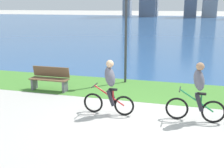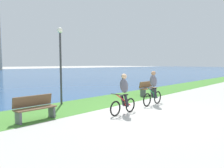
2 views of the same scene
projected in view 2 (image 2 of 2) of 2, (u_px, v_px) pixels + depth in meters
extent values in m
plane|color=#B2AFA8|center=(145.00, 113.00, 9.13)|extent=(300.00, 300.00, 0.00)
cube|color=#478433|center=(92.00, 103.00, 11.29)|extent=(120.00, 2.89, 0.01)
torus|color=black|center=(115.00, 109.00, 8.45)|extent=(0.61, 0.06, 0.61)
torus|color=black|center=(130.00, 105.00, 9.16)|extent=(0.61, 0.06, 0.61)
cylinder|color=red|center=(124.00, 100.00, 8.80)|extent=(0.94, 0.04, 0.59)
cylinder|color=red|center=(125.00, 101.00, 8.89)|extent=(0.04, 0.04, 0.45)
cube|color=black|center=(125.00, 95.00, 8.87)|extent=(0.24, 0.10, 0.05)
cylinder|color=black|center=(116.00, 94.00, 8.43)|extent=(0.03, 0.52, 0.03)
ellipsoid|color=#595966|center=(124.00, 86.00, 8.76)|extent=(0.40, 0.36, 0.65)
sphere|color=#D8AD84|center=(124.00, 76.00, 8.73)|extent=(0.22, 0.22, 0.22)
cylinder|color=#26262D|center=(127.00, 101.00, 8.79)|extent=(0.27, 0.11, 0.49)
cylinder|color=#26262D|center=(123.00, 100.00, 8.92)|extent=(0.27, 0.11, 0.49)
torus|color=black|center=(147.00, 100.00, 10.38)|extent=(0.65, 0.06, 0.65)
torus|color=black|center=(158.00, 97.00, 11.11)|extent=(0.65, 0.06, 0.65)
cylinder|color=#268C4C|center=(153.00, 93.00, 10.74)|extent=(0.96, 0.04, 0.61)
cylinder|color=#268C4C|center=(154.00, 94.00, 10.83)|extent=(0.04, 0.04, 0.47)
cube|color=black|center=(154.00, 88.00, 10.81)|extent=(0.24, 0.10, 0.05)
cylinder|color=black|center=(148.00, 88.00, 10.36)|extent=(0.03, 0.52, 0.03)
ellipsoid|color=#595966|center=(153.00, 81.00, 10.70)|extent=(0.40, 0.36, 0.65)
sphere|color=#A57A59|center=(153.00, 73.00, 10.66)|extent=(0.22, 0.22, 0.22)
cylinder|color=#26262D|center=(155.00, 93.00, 10.73)|extent=(0.27, 0.11, 0.49)
cylinder|color=#26262D|center=(152.00, 93.00, 10.86)|extent=(0.27, 0.11, 0.49)
cube|color=brown|center=(36.00, 108.00, 7.80)|extent=(1.50, 0.45, 0.04)
cube|color=brown|center=(33.00, 101.00, 7.90)|extent=(1.50, 0.11, 0.40)
cube|color=#595960|center=(52.00, 111.00, 8.30)|extent=(0.08, 0.37, 0.45)
cube|color=#595960|center=(18.00, 118.00, 7.33)|extent=(0.08, 0.37, 0.45)
cube|color=brown|center=(149.00, 88.00, 14.09)|extent=(1.50, 0.45, 0.04)
cube|color=brown|center=(146.00, 84.00, 14.20)|extent=(1.50, 0.11, 0.40)
cube|color=#595960|center=(154.00, 91.00, 14.59)|extent=(0.08, 0.37, 0.45)
cube|color=#595960|center=(143.00, 93.00, 13.63)|extent=(0.08, 0.37, 0.45)
cylinder|color=#38383D|center=(61.00, 69.00, 10.86)|extent=(0.10, 0.10, 3.58)
sphere|color=white|center=(60.00, 30.00, 10.68)|extent=(0.28, 0.28, 0.28)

